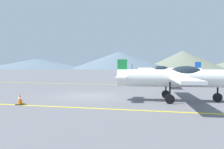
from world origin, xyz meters
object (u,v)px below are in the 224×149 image
(airplane_near, at_px, (176,78))
(airplane_mid, at_px, (166,72))
(car_sedan, at_px, (185,74))
(traffic_cone_front, at_px, (20,99))

(airplane_near, distance_m, airplane_mid, 9.87)
(airplane_mid, relative_size, car_sedan, 1.84)
(airplane_near, distance_m, car_sedan, 18.16)
(traffic_cone_front, bearing_deg, airplane_near, 20.29)
(airplane_near, bearing_deg, car_sedan, 81.90)
(airplane_mid, height_order, car_sedan, airplane_mid)
(airplane_near, relative_size, traffic_cone_front, 13.64)
(airplane_near, distance_m, traffic_cone_front, 8.60)
(car_sedan, bearing_deg, airplane_mid, -109.07)
(airplane_near, xyz_separation_m, airplane_mid, (-0.24, 9.87, 0.00))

